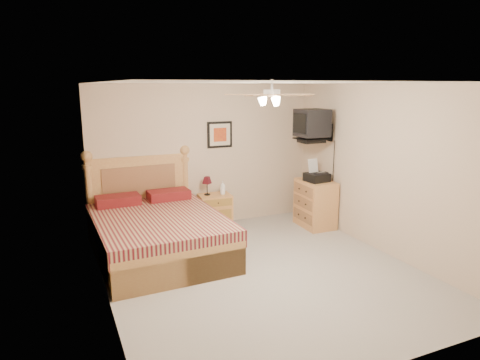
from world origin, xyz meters
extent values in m
plane|color=#9C958D|center=(0.00, 0.00, 0.00)|extent=(4.50, 4.50, 0.00)
cube|color=white|center=(0.00, 0.00, 2.50)|extent=(4.00, 4.50, 0.04)
cube|color=#C6AC91|center=(0.00, 2.25, 1.25)|extent=(4.00, 0.04, 2.50)
cube|color=#C6AC91|center=(0.00, -2.25, 1.25)|extent=(4.00, 0.04, 2.50)
cube|color=#C6AC91|center=(-2.00, 0.00, 1.25)|extent=(0.04, 4.50, 2.50)
cube|color=#C6AC91|center=(2.00, 0.00, 1.25)|extent=(0.04, 4.50, 2.50)
cube|color=#C1833B|center=(0.08, 2.00, 0.30)|extent=(0.59, 0.46, 0.60)
imported|color=white|center=(0.22, 1.98, 0.72)|extent=(0.11, 0.11, 0.24)
cube|color=black|center=(0.27, 2.23, 1.62)|extent=(0.46, 0.04, 0.46)
cube|color=#B87D39|center=(1.73, 1.34, 0.42)|extent=(0.52, 0.73, 0.84)
imported|color=#BFAD95|center=(1.74, 1.61, 0.85)|extent=(0.23, 0.27, 0.02)
imported|color=gray|center=(1.77, 1.61, 0.87)|extent=(0.20, 0.27, 0.02)
camera|label=1|loc=(-2.45, -4.80, 2.47)|focal=32.00mm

